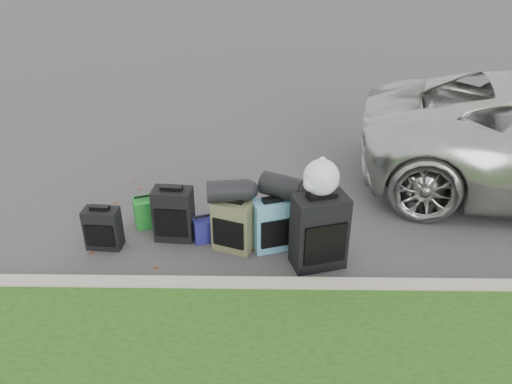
{
  "coord_description": "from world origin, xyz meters",
  "views": [
    {
      "loc": [
        -0.02,
        -5.06,
        3.41
      ],
      "look_at": [
        -0.1,
        0.2,
        0.55
      ],
      "focal_mm": 35.0,
      "sensor_mm": 36.0,
      "label": 1
    }
  ],
  "objects_px": {
    "suitcase_small_black": "(103,228)",
    "suitcase_olive": "(234,225)",
    "suitcase_large_black_left": "(174,214)",
    "suitcase_teal": "(272,225)",
    "tote_navy": "(205,229)",
    "tote_green": "(148,211)",
    "suitcase_large_black_right": "(319,232)"
  },
  "relations": [
    {
      "from": "suitcase_olive",
      "to": "tote_green",
      "type": "xyz_separation_m",
      "value": [
        -1.12,
        0.5,
        -0.13
      ]
    },
    {
      "from": "suitcase_large_black_left",
      "to": "tote_green",
      "type": "bearing_deg",
      "value": 147.3
    },
    {
      "from": "suitcase_teal",
      "to": "suitcase_large_black_right",
      "type": "relative_size",
      "value": 0.73
    },
    {
      "from": "suitcase_large_black_left",
      "to": "tote_green",
      "type": "height_order",
      "value": "suitcase_large_black_left"
    },
    {
      "from": "suitcase_small_black",
      "to": "suitcase_teal",
      "type": "relative_size",
      "value": 0.81
    },
    {
      "from": "tote_navy",
      "to": "suitcase_large_black_left",
      "type": "bearing_deg",
      "value": 154.27
    },
    {
      "from": "suitcase_olive",
      "to": "suitcase_teal",
      "type": "relative_size",
      "value": 1.0
    },
    {
      "from": "tote_green",
      "to": "suitcase_teal",
      "type": "bearing_deg",
      "value": -38.06
    },
    {
      "from": "suitcase_large_black_left",
      "to": "suitcase_olive",
      "type": "relative_size",
      "value": 1.06
    },
    {
      "from": "suitcase_teal",
      "to": "suitcase_olive",
      "type": "bearing_deg",
      "value": 162.93
    },
    {
      "from": "suitcase_small_black",
      "to": "tote_green",
      "type": "height_order",
      "value": "suitcase_small_black"
    },
    {
      "from": "suitcase_olive",
      "to": "tote_navy",
      "type": "distance_m",
      "value": 0.43
    },
    {
      "from": "suitcase_small_black",
      "to": "suitcase_large_black_right",
      "type": "relative_size",
      "value": 0.59
    },
    {
      "from": "suitcase_large_black_right",
      "to": "suitcase_large_black_left",
      "type": "bearing_deg",
      "value": 146.8
    },
    {
      "from": "suitcase_large_black_left",
      "to": "suitcase_olive",
      "type": "height_order",
      "value": "suitcase_large_black_left"
    },
    {
      "from": "suitcase_large_black_left",
      "to": "tote_navy",
      "type": "relative_size",
      "value": 2.28
    },
    {
      "from": "suitcase_large_black_left",
      "to": "suitcase_teal",
      "type": "bearing_deg",
      "value": -4.4
    },
    {
      "from": "suitcase_teal",
      "to": "suitcase_large_black_right",
      "type": "bearing_deg",
      "value": -49.43
    },
    {
      "from": "suitcase_olive",
      "to": "suitcase_large_black_right",
      "type": "xyz_separation_m",
      "value": [
        0.95,
        -0.31,
        0.12
      ]
    },
    {
      "from": "suitcase_small_black",
      "to": "tote_navy",
      "type": "relative_size",
      "value": 1.74
    },
    {
      "from": "suitcase_teal",
      "to": "suitcase_large_black_right",
      "type": "xyz_separation_m",
      "value": [
        0.51,
        -0.31,
        0.12
      ]
    },
    {
      "from": "suitcase_large_black_right",
      "to": "suitcase_olive",
      "type": "bearing_deg",
      "value": 145.61
    },
    {
      "from": "suitcase_small_black",
      "to": "tote_navy",
      "type": "distance_m",
      "value": 1.18
    },
    {
      "from": "suitcase_large_black_left",
      "to": "tote_navy",
      "type": "xyz_separation_m",
      "value": [
        0.37,
        -0.04,
        -0.19
      ]
    },
    {
      "from": "tote_navy",
      "to": "suitcase_large_black_right",
      "type": "bearing_deg",
      "value": -39.59
    },
    {
      "from": "suitcase_teal",
      "to": "tote_green",
      "type": "height_order",
      "value": "suitcase_teal"
    },
    {
      "from": "suitcase_teal",
      "to": "tote_green",
      "type": "distance_m",
      "value": 1.65
    },
    {
      "from": "suitcase_small_black",
      "to": "suitcase_olive",
      "type": "bearing_deg",
      "value": 4.28
    },
    {
      "from": "suitcase_small_black",
      "to": "tote_green",
      "type": "relative_size",
      "value": 1.37
    },
    {
      "from": "suitcase_olive",
      "to": "tote_navy",
      "type": "xyz_separation_m",
      "value": [
        -0.36,
        0.16,
        -0.17
      ]
    },
    {
      "from": "suitcase_olive",
      "to": "tote_green",
      "type": "height_order",
      "value": "suitcase_olive"
    },
    {
      "from": "suitcase_small_black",
      "to": "suitcase_olive",
      "type": "distance_m",
      "value": 1.53
    }
  ]
}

